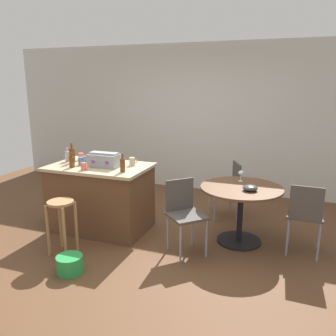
{
  "coord_description": "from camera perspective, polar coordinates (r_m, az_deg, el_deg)",
  "views": [
    {
      "loc": [
        1.67,
        -3.76,
        2.0
      ],
      "look_at": [
        0.16,
        0.29,
        0.94
      ],
      "focal_mm": 37.25,
      "sensor_mm": 36.0,
      "label": 1
    }
  ],
  "objects": [
    {
      "name": "plastic_bucket",
      "position": [
        4.04,
        -15.78,
        -14.92
      ],
      "size": [
        0.28,
        0.28,
        0.19
      ],
      "primitive_type": "cylinder",
      "color": "green",
      "rests_on": "ground_plane"
    },
    {
      "name": "toolbox",
      "position": [
        4.7,
        -10.38,
        1.3
      ],
      "size": [
        0.41,
        0.23,
        0.19
      ],
      "color": "gray",
      "rests_on": "kitchen_island"
    },
    {
      "name": "wine_glass",
      "position": [
        4.67,
        11.85,
        -0.86
      ],
      "size": [
        0.07,
        0.07,
        0.14
      ],
      "color": "silver",
      "rests_on": "dining_table"
    },
    {
      "name": "bottle_0",
      "position": [
        5.13,
        -16.15,
        1.87
      ],
      "size": [
        0.06,
        0.06,
        0.2
      ],
      "color": "#B7B2AD",
      "rests_on": "kitchen_island"
    },
    {
      "name": "cup_2",
      "position": [
        4.58,
        -13.61,
        0.27
      ],
      "size": [
        0.11,
        0.07,
        0.1
      ],
      "color": "#DB6651",
      "rests_on": "kitchen_island"
    },
    {
      "name": "bottle_3",
      "position": [
        5.03,
        -15.42,
        2.04
      ],
      "size": [
        0.08,
        0.08,
        0.28
      ],
      "color": "#603314",
      "rests_on": "kitchen_island"
    },
    {
      "name": "dining_table",
      "position": [
        4.49,
        11.82,
        -5.15
      ],
      "size": [
        1.02,
        1.02,
        0.74
      ],
      "color": "black",
      "rests_on": "ground_plane"
    },
    {
      "name": "serving_bowl",
      "position": [
        4.3,
        13.29,
        -3.19
      ],
      "size": [
        0.18,
        0.18,
        0.07
      ],
      "primitive_type": "ellipsoid",
      "color": "#383838",
      "rests_on": "dining_table"
    },
    {
      "name": "bottle_1",
      "position": [
        4.38,
        -7.46,
        0.49
      ],
      "size": [
        0.06,
        0.06,
        0.23
      ],
      "color": "#603314",
      "rests_on": "kitchen_island"
    },
    {
      "name": "folding_chair_left",
      "position": [
        4.17,
        2.66,
        -6.93
      ],
      "size": [
        0.57,
        0.57,
        0.88
      ],
      "color": "#47423D",
      "rests_on": "ground_plane"
    },
    {
      "name": "folding_chair_near",
      "position": [
        4.38,
        21.56,
        -6.87
      ],
      "size": [
        0.41,
        0.41,
        0.88
      ],
      "color": "#47423D",
      "rests_on": "ground_plane"
    },
    {
      "name": "back_wall",
      "position": [
        6.57,
        5.7,
        8.05
      ],
      "size": [
        8.0,
        0.1,
        2.7
      ],
      "primitive_type": "cube",
      "color": "beige",
      "rests_on": "ground_plane"
    },
    {
      "name": "bottle_2",
      "position": [
        4.77,
        -15.46,
        1.03
      ],
      "size": [
        0.07,
        0.07,
        0.2
      ],
      "color": "#603314",
      "rests_on": "kitchen_island"
    },
    {
      "name": "folding_chair_far",
      "position": [
        5.3,
        9.83,
        -2.89
      ],
      "size": [
        0.54,
        0.54,
        0.85
      ],
      "color": "#47423D",
      "rests_on": "ground_plane"
    },
    {
      "name": "kitchen_island",
      "position": [
        4.92,
        -10.92,
        -4.71
      ],
      "size": [
        1.35,
        0.86,
        0.91
      ],
      "color": "brown",
      "rests_on": "ground_plane"
    },
    {
      "name": "wooden_stool",
      "position": [
        4.33,
        -17.05,
        -7.59
      ],
      "size": [
        0.31,
        0.31,
        0.66
      ],
      "color": "#A37A4C",
      "rests_on": "ground_plane"
    },
    {
      "name": "cup_4",
      "position": [
        5.2,
        -14.04,
        1.86
      ],
      "size": [
        0.11,
        0.07,
        0.1
      ],
      "color": "#DB6651",
      "rests_on": "kitchen_island"
    },
    {
      "name": "cup_3",
      "position": [
        4.73,
        -5.85,
        1.07
      ],
      "size": [
        0.12,
        0.08,
        0.11
      ],
      "color": "tan",
      "rests_on": "kitchen_island"
    },
    {
      "name": "cup_0",
      "position": [
        4.88,
        -14.0,
        1.12
      ],
      "size": [
        0.12,
        0.08,
        0.11
      ],
      "color": "#4C7099",
      "rests_on": "kitchen_island"
    },
    {
      "name": "ground_plane",
      "position": [
        4.58,
        -3.18,
        -12.12
      ],
      "size": [
        8.8,
        8.8,
        0.0
      ],
      "primitive_type": "plane",
      "color": "brown"
    },
    {
      "name": "cup_1",
      "position": [
        5.04,
        -13.2,
        1.43
      ],
      "size": [
        0.11,
        0.07,
        0.09
      ],
      "color": "#4C7099",
      "rests_on": "kitchen_island"
    }
  ]
}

